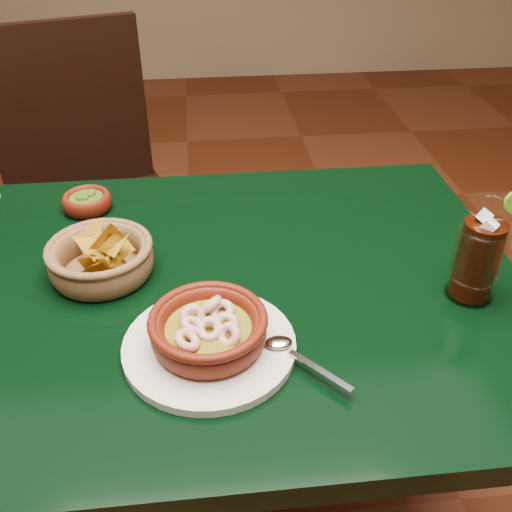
{
  "coord_description": "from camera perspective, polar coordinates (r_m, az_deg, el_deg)",
  "views": [
    {
      "loc": [
        0.06,
        -0.77,
        1.34
      ],
      "look_at": [
        0.14,
        -0.02,
        0.81
      ],
      "focal_mm": 40.0,
      "sensor_mm": 36.0,
      "label": 1
    }
  ],
  "objects": [
    {
      "name": "guacamole_ramekin",
      "position": [
        1.21,
        -16.54,
        5.23
      ],
      "size": [
        0.12,
        0.12,
        0.04
      ],
      "color": "#4C1208",
      "rests_on": "dining_table"
    },
    {
      "name": "dining_table",
      "position": [
        1.04,
        -7.9,
        -7.08
      ],
      "size": [
        1.2,
        0.8,
        0.75
      ],
      "color": "black",
      "rests_on": "ground"
    },
    {
      "name": "shrimp_plate",
      "position": [
        0.83,
        -4.71,
        -7.72
      ],
      "size": [
        0.31,
        0.25,
        0.07
      ],
      "color": "silver",
      "rests_on": "dining_table"
    },
    {
      "name": "cola_drink",
      "position": [
        0.96,
        21.41,
        0.24
      ],
      "size": [
        0.17,
        0.17,
        0.19
      ],
      "color": "white",
      "rests_on": "dining_table"
    },
    {
      "name": "chip_basket",
      "position": [
        1.0,
        -15.23,
        -0.23
      ],
      "size": [
        0.21,
        0.21,
        0.13
      ],
      "color": "brown",
      "rests_on": "dining_table"
    },
    {
      "name": "glass_ashtray",
      "position": [
        1.08,
        -14.15,
        1.36
      ],
      "size": [
        0.12,
        0.12,
        0.03
      ],
      "color": "white",
      "rests_on": "dining_table"
    },
    {
      "name": "dining_chair",
      "position": [
        1.71,
        -16.3,
        5.9
      ],
      "size": [
        0.58,
        0.58,
        1.0
      ],
      "color": "black",
      "rests_on": "ground"
    }
  ]
}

